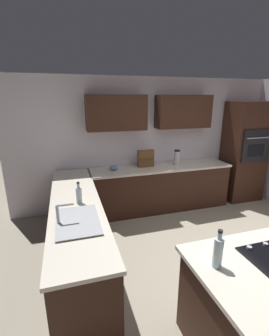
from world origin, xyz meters
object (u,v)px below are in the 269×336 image
at_px(wall_oven, 244,152).
at_px(blender, 177,158).
at_px(sink_unit, 77,221).
at_px(spice_rack, 146,159).
at_px(dish_soap_bottle, 79,195).
at_px(mixing_bowl, 114,168).
at_px(oil_bottle, 218,252).

xyz_separation_m(wall_oven, blender, (1.60, -0.04, -0.04)).
distance_m(sink_unit, spice_rack, 2.33).
bearing_deg(blender, wall_oven, 178.69).
bearing_deg(dish_soap_bottle, spice_rack, -135.40).
xyz_separation_m(spice_rack, dish_soap_bottle, (1.37, 1.35, -0.05)).
xyz_separation_m(sink_unit, mixing_bowl, (-0.78, -1.78, 0.03)).
bearing_deg(wall_oven, sink_unit, 25.40).
relative_size(wall_oven, oil_bottle, 6.44).
relative_size(spice_rack, oil_bottle, 1.00).
bearing_deg(sink_unit, mixing_bowl, -113.58).
relative_size(sink_unit, dish_soap_bottle, 2.40).
distance_m(wall_oven, sink_unit, 4.08).
bearing_deg(mixing_bowl, sink_unit, 66.42).
bearing_deg(dish_soap_bottle, wall_oven, -160.71).
bearing_deg(oil_bottle, mixing_bowl, -84.81).
height_order(sink_unit, blender, blender).
bearing_deg(spice_rack, blender, 175.84).
bearing_deg(blender, oil_bottle, 69.73).
xyz_separation_m(sink_unit, blender, (-2.08, -1.78, 0.11)).
height_order(sink_unit, spice_rack, spice_rack).
xyz_separation_m(wall_oven, dish_soap_bottle, (3.62, 1.27, -0.06)).
relative_size(wall_oven, mixing_bowl, 13.22).
bearing_deg(blender, mixing_bowl, -0.00).
height_order(mixing_bowl, oil_bottle, oil_bottle).
bearing_deg(mixing_bowl, wall_oven, 179.27).
bearing_deg(spice_rack, sink_unit, 52.04).
relative_size(sink_unit, mixing_bowl, 4.33).
xyz_separation_m(wall_oven, sink_unit, (3.68, 1.75, -0.15)).
bearing_deg(mixing_bowl, oil_bottle, 95.19).
relative_size(wall_oven, dish_soap_bottle, 7.35).
bearing_deg(sink_unit, dish_soap_bottle, -96.95).
bearing_deg(mixing_bowl, spice_rack, -175.84).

